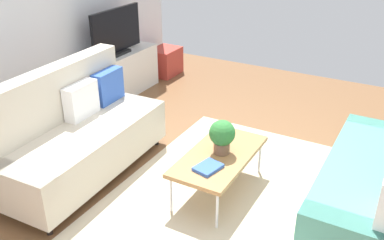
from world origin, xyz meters
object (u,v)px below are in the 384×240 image
(couch_beige, at_px, (76,134))
(vase_1, at_px, (95,54))
(vase_0, at_px, (86,58))
(tv_console, at_px, (119,75))
(storage_trunk, at_px, (165,61))
(tv, at_px, (116,32))
(potted_plant, at_px, (222,135))
(bottle_0, at_px, (108,53))
(table_book_0, at_px, (208,167))
(coffee_table, at_px, (219,157))

(couch_beige, relative_size, vase_1, 10.72)
(couch_beige, height_order, vase_0, couch_beige)
(couch_beige, bearing_deg, vase_0, -144.74)
(tv_console, height_order, vase_1, vase_1)
(tv_console, relative_size, vase_1, 7.78)
(couch_beige, bearing_deg, storage_trunk, -166.61)
(couch_beige, height_order, tv, tv)
(tv_console, distance_m, storage_trunk, 1.11)
(potted_plant, bearing_deg, vase_1, 66.82)
(tv_console, relative_size, storage_trunk, 2.69)
(tv_console, height_order, tv, tv)
(tv, xyz_separation_m, storage_trunk, (1.10, -0.08, -0.73))
(bottle_0, bearing_deg, vase_0, 165.21)
(vase_1, bearing_deg, tv, -9.93)
(vase_1, height_order, bottle_0, vase_1)
(table_book_0, bearing_deg, vase_1, 60.98)
(couch_beige, height_order, coffee_table, couch_beige)
(tv_console, relative_size, vase_0, 7.96)
(coffee_table, xyz_separation_m, vase_1, (1.06, 2.39, 0.34))
(table_book_0, bearing_deg, tv, 53.44)
(vase_0, bearing_deg, coffee_table, -110.26)
(tv_console, bearing_deg, potted_plant, -121.28)
(tv, relative_size, vase_0, 5.69)
(tv_console, xyz_separation_m, vase_1, (-0.40, 0.05, 0.41))
(tv_console, xyz_separation_m, bottle_0, (-0.24, -0.04, 0.40))
(vase_0, relative_size, vase_1, 0.98)
(table_book_0, height_order, vase_0, vase_0)
(tv, distance_m, table_book_0, 2.97)
(couch_beige, distance_m, tv, 2.12)
(couch_beige, relative_size, coffee_table, 1.75)
(vase_1, bearing_deg, vase_0, 180.00)
(table_book_0, bearing_deg, coffee_table, 5.28)
(coffee_table, relative_size, vase_1, 6.11)
(table_book_0, height_order, bottle_0, bottle_0)
(couch_beige, distance_m, bottle_0, 1.86)
(coffee_table, height_order, tv, tv)
(coffee_table, bearing_deg, tv, 57.79)
(potted_plant, bearing_deg, couch_beige, 106.45)
(tv, xyz_separation_m, vase_0, (-0.58, 0.07, -0.22))
(coffee_table, bearing_deg, vase_1, 66.04)
(storage_trunk, distance_m, vase_1, 1.59)
(couch_beige, distance_m, coffee_table, 1.47)
(tv, bearing_deg, tv_console, 90.00)
(tv_console, bearing_deg, table_book_0, -126.32)
(coffee_table, xyz_separation_m, potted_plant, (0.04, -0.01, 0.21))
(vase_1, bearing_deg, coffee_table, -113.96)
(potted_plant, distance_m, vase_0, 2.55)
(storage_trunk, relative_size, bottle_0, 3.12)
(coffee_table, height_order, vase_1, vase_1)
(tv_console, distance_m, bottle_0, 0.47)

